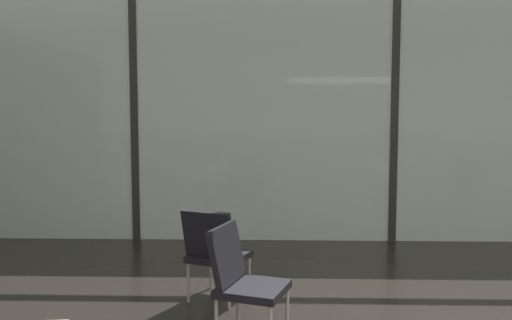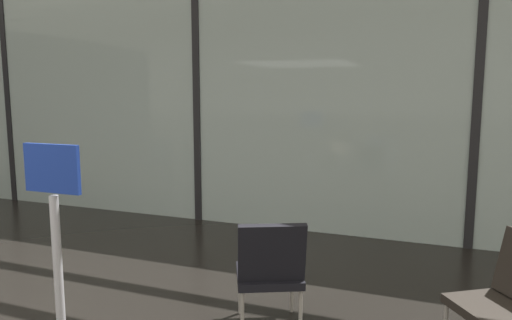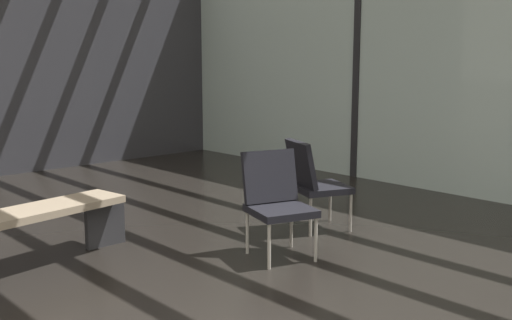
% 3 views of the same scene
% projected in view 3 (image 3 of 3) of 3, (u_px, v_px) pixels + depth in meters
% --- Properties ---
extents(window_mullion_0, '(0.10, 0.12, 3.39)m').
position_uv_depth(window_mullion_0, '(359.00, 54.00, 8.09)').
color(window_mullion_0, black).
rests_on(window_mullion_0, ground).
extents(lounge_chair_0, '(0.65, 0.67, 0.87)m').
position_uv_depth(lounge_chair_0, '(313.00, 179.00, 5.71)').
color(lounge_chair_0, black).
rests_on(lounge_chair_0, ground).
extents(lounge_chair_2, '(0.65, 0.62, 0.87)m').
position_uv_depth(lounge_chair_2, '(276.00, 197.00, 4.96)').
color(lounge_chair_2, black).
rests_on(lounge_chair_2, ground).
extents(waiting_bench, '(0.60, 1.69, 0.47)m').
position_uv_depth(waiting_bench, '(34.00, 222.00, 4.71)').
color(waiting_bench, '#7F705B').
rests_on(waiting_bench, ground).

